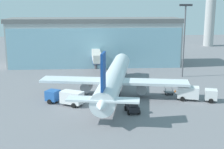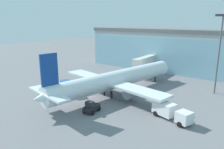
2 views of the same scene
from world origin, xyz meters
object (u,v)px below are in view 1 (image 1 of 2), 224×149
apron_light_mast (184,34)px  jet_bridge (96,57)px  pushback_tug (132,107)px  catering_truck (66,97)px  safety_cone_wingtip (175,91)px  baggage_cart (168,91)px  fuel_truck (196,93)px  safety_cone_nose (126,102)px  airplane (114,78)px

apron_light_mast → jet_bridge: bearing=162.4°
pushback_tug → catering_truck: bearing=59.3°
catering_truck → safety_cone_wingtip: (22.43, 6.26, -1.19)m
apron_light_mast → baggage_cart: apron_light_mast is taller
catering_truck → fuel_truck: (24.63, 0.28, 0.00)m
fuel_truck → pushback_tug: bearing=-137.6°
catering_truck → safety_cone_nose: 11.24m
jet_bridge → pushback_tug: bearing=-171.7°
airplane → pushback_tug: bearing=-157.7°
safety_cone_nose → safety_cone_wingtip: same height
baggage_cart → safety_cone_wingtip: bearing=-53.0°
safety_cone_wingtip → baggage_cart: bearing=-151.4°
jet_bridge → pushback_tug: size_ratio=3.96×
jet_bridge → baggage_cart: (14.02, -21.05, -3.86)m
fuel_truck → baggage_cart: 6.46m
catering_truck → baggage_cart: (20.71, 5.32, -0.97)m
fuel_truck → safety_cone_wingtip: (-2.19, 5.98, -1.19)m
pushback_tug → jet_bridge: bearing=2.9°
baggage_cart → jet_bridge: bearing=42.0°
airplane → fuel_truck: (15.12, -5.10, -2.05)m
baggage_cart → pushback_tug: bearing=147.8°
fuel_truck → safety_cone_wingtip: fuel_truck is taller
baggage_cart → airplane: bearing=98.0°
catering_truck → fuel_truck: size_ratio=0.98×
fuel_truck → safety_cone_nose: (-13.47, -0.83, -1.19)m
safety_cone_nose → safety_cone_wingtip: 13.17m
apron_light_mast → pushback_tug: bearing=-123.5°
airplane → safety_cone_wingtip: airplane is taller
apron_light_mast → pushback_tug: 31.50m
airplane → pushback_tug: airplane is taller
jet_bridge → safety_cone_nose: bearing=-171.0°
catering_truck → safety_cone_nose: catering_truck is taller
airplane → catering_truck: 11.11m
fuel_truck → safety_cone_nose: 13.54m
apron_light_mast → airplane: bearing=-142.6°
pushback_tug → airplane: bearing=5.1°
catering_truck → safety_cone_nose: bearing=-153.4°
apron_light_mast → fuel_truck: apron_light_mast is taller
fuel_truck → baggage_cart: (-3.91, 5.05, -0.97)m
apron_light_mast → catering_truck: (-28.11, -19.59, -9.27)m
fuel_truck → baggage_cart: fuel_truck is taller
airplane → safety_cone_nose: bearing=-153.0°
jet_bridge → fuel_truck: (17.93, -26.10, -2.89)m
airplane → catering_truck: size_ratio=5.31×
airplane → pushback_tug: 11.24m
apron_light_mast → pushback_tug: size_ratio=5.35×
apron_light_mast → baggage_cart: (-7.40, -14.27, -10.23)m
catering_truck → pushback_tug: size_ratio=2.21×
safety_cone_nose → safety_cone_wingtip: (11.27, 6.82, 0.00)m
catering_truck → safety_cone_wingtip: 23.32m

